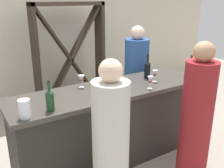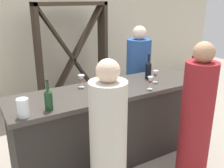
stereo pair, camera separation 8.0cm
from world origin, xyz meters
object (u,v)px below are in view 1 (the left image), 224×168
water_pitcher (25,109)px  wine_bottle_leftmost_olive_green (50,99)px  wine_bottle_center_amber_brown (190,71)px  wine_rack (70,59)px  person_right_guest (136,80)px  person_left_guest (111,144)px  wine_glass_near_center (155,74)px  person_center_guest (196,118)px  wine_glass_near_right (81,79)px  wine_glass_near_left (150,81)px  wine_bottle_second_left_near_black (147,69)px

water_pitcher → wine_bottle_leftmost_olive_green: bearing=7.0°
wine_bottle_center_amber_brown → water_pitcher: size_ratio=1.89×
wine_rack → person_right_guest: (0.68, -0.99, -0.23)m
person_left_guest → wine_glass_near_center: bearing=-39.5°
wine_glass_near_center → person_center_guest: 0.76m
wine_glass_near_right → person_left_guest: (-0.14, -0.88, -0.36)m
wine_glass_near_center → person_left_guest: (-1.02, -0.59, -0.37)m
wine_rack → person_center_guest: size_ratio=1.21×
water_pitcher → person_right_guest: bearing=25.5°
wine_glass_near_left → water_pitcher: bearing=-179.8°
wine_bottle_second_left_near_black → wine_glass_near_right: (-0.89, 0.12, -0.03)m
wine_glass_near_center → person_left_guest: size_ratio=0.10×
wine_rack → person_left_guest: size_ratio=1.27×
wine_glass_near_center → person_center_guest: person_center_guest is taller
wine_glass_near_center → wine_glass_near_left: bearing=-142.5°
wine_rack → person_left_guest: (-0.61, -2.32, -0.26)m
wine_bottle_center_amber_brown → wine_glass_near_right: 1.39m
person_right_guest → wine_glass_near_right: bearing=-56.0°
water_pitcher → person_center_guest: person_center_guest is taller
wine_bottle_leftmost_olive_green → wine_bottle_center_amber_brown: 1.83m
wine_bottle_second_left_near_black → wine_glass_near_center: wine_bottle_second_left_near_black is taller
wine_glass_near_right → person_center_guest: person_center_guest is taller
wine_glass_near_right → wine_rack: bearing=71.8°
wine_glass_near_left → wine_bottle_center_amber_brown: bearing=-1.5°
wine_bottle_leftmost_olive_green → wine_glass_near_right: bearing=39.6°
person_left_guest → wine_bottle_center_amber_brown: bearing=-54.0°
wine_bottle_leftmost_olive_green → wine_bottle_center_amber_brown: size_ratio=0.92×
wine_bottle_center_amber_brown → person_left_guest: person_left_guest is taller
wine_bottle_second_left_near_black → wine_glass_near_center: (-0.02, -0.17, -0.02)m
person_center_guest → water_pitcher: bearing=53.2°
wine_bottle_second_left_near_black → wine_bottle_center_amber_brown: 0.54m
wine_rack → water_pitcher: bearing=-123.1°
person_center_guest → wine_bottle_leftmost_olive_green: bearing=49.5°
wine_glass_near_center → water_pitcher: 1.66m
wine_bottle_second_left_near_black → wine_rack: bearing=105.1°
water_pitcher → person_left_guest: (0.63, -0.41, -0.35)m
wine_bottle_leftmost_olive_green → water_pitcher: bearing=-173.0°
water_pitcher → person_center_guest: (1.67, -0.51, -0.31)m
wine_bottle_center_amber_brown → wine_glass_near_center: bearing=156.5°
water_pitcher → person_left_guest: bearing=-33.3°
wine_bottle_center_amber_brown → wine_glass_near_center: (-0.43, 0.19, -0.02)m
wine_glass_near_center → water_pitcher: bearing=-174.0°
wine_bottle_second_left_near_black → wine_glass_near_left: bearing=-124.9°
wine_bottle_second_left_near_black → wine_glass_near_center: 0.17m
wine_glass_near_center → wine_glass_near_right: size_ratio=1.01×
wine_bottle_leftmost_olive_green → person_center_guest: 1.56m
wine_bottle_leftmost_olive_green → person_right_guest: size_ratio=0.19×
wine_bottle_second_left_near_black → wine_bottle_center_amber_brown: wine_bottle_second_left_near_black is taller
wine_bottle_center_amber_brown → person_left_guest: size_ratio=0.22×
wine_glass_near_right → person_left_guest: size_ratio=0.10×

